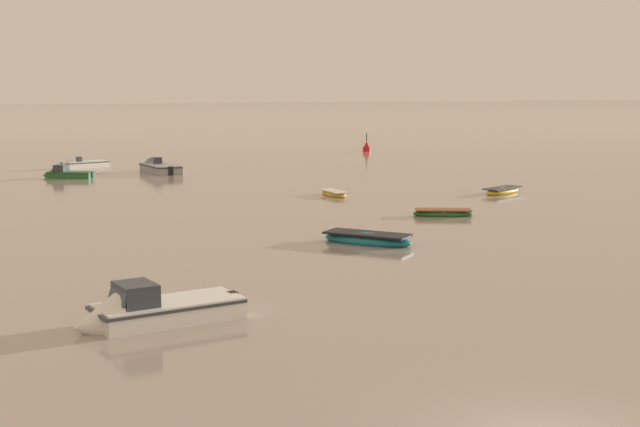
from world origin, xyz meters
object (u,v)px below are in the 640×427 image
at_px(rowboat_moored_0, 368,239).
at_px(motorboat_moored_3, 157,169).
at_px(rowboat_moored_1, 503,191).
at_px(rowboat_moored_4, 443,213).
at_px(rowboat_moored_5, 334,194).
at_px(motorboat_moored_5, 78,166).
at_px(channel_buoy, 367,148).
at_px(motorboat_moored_0, 63,175).
at_px(motorboat_moored_4, 144,315).

bearing_deg(rowboat_moored_0, motorboat_moored_3, -37.02).
relative_size(rowboat_moored_1, rowboat_moored_4, 1.08).
bearing_deg(motorboat_moored_3, rowboat_moored_5, -166.94).
distance_m(rowboat_moored_4, motorboat_moored_3, 33.90).
bearing_deg(rowboat_moored_4, motorboat_moored_5, -43.69).
bearing_deg(rowboat_moored_1, motorboat_moored_5, 104.23).
bearing_deg(motorboat_moored_3, channel_buoy, -67.10).
relative_size(rowboat_moored_0, motorboat_moored_5, 0.89).
distance_m(rowboat_moored_0, channel_buoy, 60.64).
height_order(rowboat_moored_0, rowboat_moored_1, rowboat_moored_0).
xyz_separation_m(motorboat_moored_0, motorboat_moored_4, (-5.22, -47.43, 0.07)).
bearing_deg(motorboat_moored_4, motorboat_moored_0, -103.10).
bearing_deg(rowboat_moored_4, channel_buoy, -85.90).
relative_size(rowboat_moored_4, motorboat_moored_3, 0.58).
height_order(motorboat_moored_4, channel_buoy, channel_buoy).
bearing_deg(rowboat_moored_1, channel_buoy, 53.51).
height_order(motorboat_moored_3, motorboat_moored_5, motorboat_moored_3).
xyz_separation_m(motorboat_moored_0, rowboat_moored_4, (16.27, -31.52, -0.09)).
bearing_deg(rowboat_moored_5, motorboat_moored_0, 37.01).
bearing_deg(motorboat_moored_4, rowboat_moored_4, -150.31).
bearing_deg(motorboat_moored_4, rowboat_moored_0, -150.33).
bearing_deg(rowboat_moored_0, rowboat_moored_4, -90.11).
bearing_deg(motorboat_moored_5, channel_buoy, 174.97).
xyz_separation_m(rowboat_moored_0, motorboat_moored_5, (-5.28, 46.09, 0.03)).
relative_size(motorboat_moored_5, channel_buoy, 2.20).
relative_size(rowboat_moored_0, motorboat_moored_4, 0.81).
xyz_separation_m(rowboat_moored_5, channel_buoy, (22.00, 36.00, 0.33)).
distance_m(rowboat_moored_4, channel_buoy, 51.50).
distance_m(motorboat_moored_0, rowboat_moored_5, 25.09).
relative_size(motorboat_moored_3, motorboat_moored_4, 1.12).
bearing_deg(rowboat_moored_1, rowboat_moored_0, -164.63).
height_order(rowboat_moored_1, channel_buoy, channel_buoy).
bearing_deg(rowboat_moored_5, rowboat_moored_1, -107.85).
relative_size(rowboat_moored_4, motorboat_moored_5, 0.71).
distance_m(motorboat_moored_3, channel_buoy, 31.92).
bearing_deg(motorboat_moored_5, motorboat_moored_3, 111.14).
height_order(rowboat_moored_1, rowboat_moored_4, rowboat_moored_1).
height_order(rowboat_moored_5, channel_buoy, channel_buoy).
distance_m(rowboat_moored_5, motorboat_moored_5, 31.15).
bearing_deg(motorboat_moored_5, motorboat_moored_4, 64.82).
xyz_separation_m(rowboat_moored_1, motorboat_moored_0, (-26.08, 24.11, 0.08)).
distance_m(rowboat_moored_1, rowboat_moored_4, 12.30).
relative_size(rowboat_moored_1, motorboat_moored_3, 0.63).
distance_m(rowboat_moored_4, rowboat_moored_5, 11.34).
height_order(rowboat_moored_0, rowboat_moored_5, rowboat_moored_0).
distance_m(rowboat_moored_0, rowboat_moored_4, 10.30).
height_order(motorboat_moored_0, motorboat_moored_5, motorboat_moored_0).
relative_size(motorboat_moored_4, channel_buoy, 2.42).
bearing_deg(motorboat_moored_0, rowboat_moored_0, 134.20).
relative_size(rowboat_moored_5, channel_buoy, 1.36).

